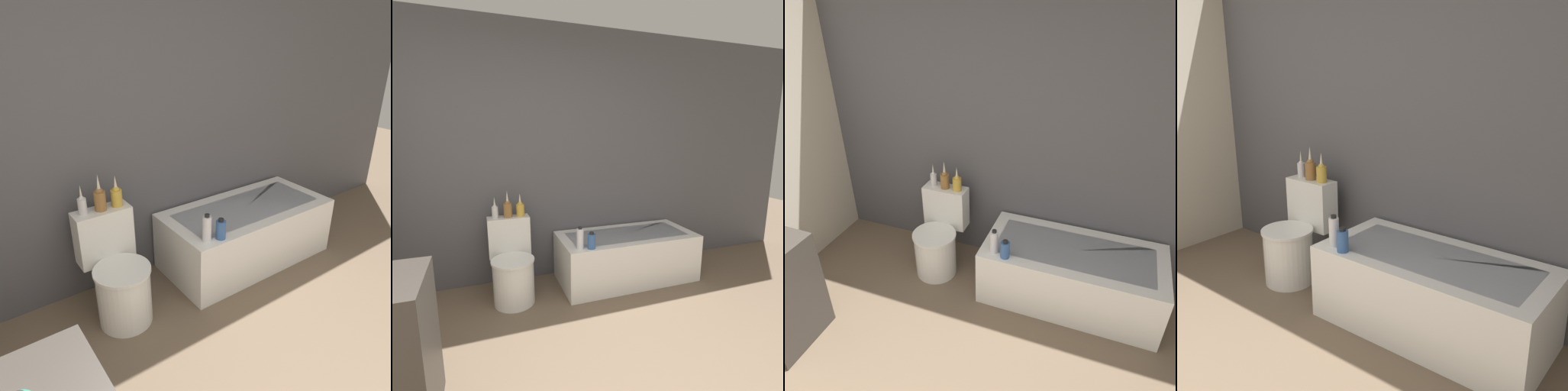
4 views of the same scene
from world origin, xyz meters
The scene contains 8 objects.
wall_back_tiled centered at (0.00, 2.43, 1.30)m, with size 6.40×0.06×2.60m.
bathtub centered at (0.78, 2.04, 0.25)m, with size 1.43×0.68×0.50m.
toilet centered at (-0.41, 2.01, 0.32)m, with size 0.39×0.54×0.75m.
vase_gold centered at (-0.53, 2.21, 0.82)m, with size 0.06×0.06×0.21m.
vase_silver centered at (-0.41, 2.19, 0.84)m, with size 0.08×0.08×0.26m.
vase_bronze centered at (-0.30, 2.19, 0.83)m, with size 0.08×0.08×0.22m.
shampoo_bottle_tall centered at (0.19, 1.80, 0.60)m, with size 0.06×0.06×0.21m.
shampoo_bottle_short centered at (0.29, 1.77, 0.57)m, with size 0.07×0.07×0.16m.
Camera 4 is at (2.04, -0.17, 1.68)m, focal length 42.00 mm.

